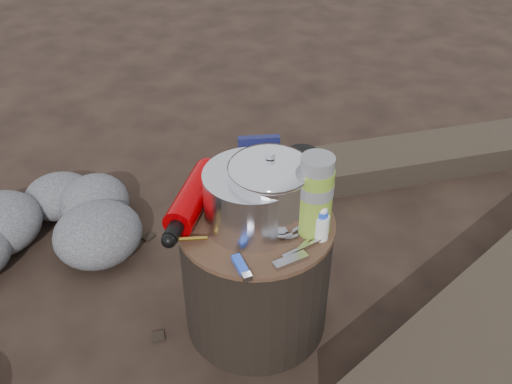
% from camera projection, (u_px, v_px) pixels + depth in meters
% --- Properties ---
extents(ground, '(60.00, 60.00, 0.00)m').
position_uv_depth(ground, '(256.00, 318.00, 1.71)').
color(ground, black).
rests_on(ground, ground).
extents(stump, '(0.42, 0.42, 0.38)m').
position_uv_depth(stump, '(256.00, 273.00, 1.60)').
color(stump, black).
rests_on(stump, ground).
extents(rock_ring, '(0.50, 1.09, 0.22)m').
position_uv_depth(rock_ring, '(7.00, 275.00, 1.71)').
color(rock_ring, '#56565A').
rests_on(rock_ring, ground).
extents(log_small, '(1.21, 0.78, 0.10)m').
position_uv_depth(log_small, '(419.00, 157.00, 2.34)').
color(log_small, '#342A20').
rests_on(log_small, ground).
extents(foil_windscreen, '(0.25, 0.25, 0.15)m').
position_uv_depth(foil_windscreen, '(252.00, 198.00, 1.44)').
color(foil_windscreen, silver).
rests_on(foil_windscreen, stump).
extents(camping_pot, '(0.21, 0.21, 0.21)m').
position_uv_depth(camping_pot, '(270.00, 191.00, 1.41)').
color(camping_pot, white).
rests_on(camping_pot, stump).
extents(fuel_bottle, '(0.09, 0.33, 0.08)m').
position_uv_depth(fuel_bottle, '(193.00, 197.00, 1.50)').
color(fuel_bottle, '#B20003').
rests_on(fuel_bottle, stump).
extents(thermos, '(0.09, 0.09, 0.22)m').
position_uv_depth(thermos, '(315.00, 196.00, 1.39)').
color(thermos, '#87AD30').
rests_on(thermos, stump).
extents(travel_mug, '(0.09, 0.09, 0.13)m').
position_uv_depth(travel_mug, '(301.00, 174.00, 1.54)').
color(travel_mug, black).
rests_on(travel_mug, stump).
extents(stuff_sack, '(0.15, 0.12, 0.10)m').
position_uv_depth(stuff_sack, '(238.00, 169.00, 1.59)').
color(stuff_sack, gold).
rests_on(stuff_sack, stump).
extents(food_pouch, '(0.12, 0.06, 0.15)m').
position_uv_depth(food_pouch, '(259.00, 161.00, 1.58)').
color(food_pouch, '#141749').
rests_on(food_pouch, stump).
extents(lighter, '(0.07, 0.08, 0.02)m').
position_uv_depth(lighter, '(240.00, 265.00, 1.34)').
color(lighter, blue).
rests_on(lighter, stump).
extents(multitool, '(0.08, 0.08, 0.01)m').
position_uv_depth(multitool, '(290.00, 260.00, 1.35)').
color(multitool, '#BABBC0').
rests_on(multitool, stump).
extents(pot_grabber, '(0.09, 0.11, 0.01)m').
position_uv_depth(pot_grabber, '(298.00, 249.00, 1.39)').
color(pot_grabber, '#BABBC0').
rests_on(pot_grabber, stump).
extents(squeeze_bottle, '(0.04, 0.04, 0.09)m').
position_uv_depth(squeeze_bottle, '(322.00, 224.00, 1.40)').
color(squeeze_bottle, white).
rests_on(squeeze_bottle, stump).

